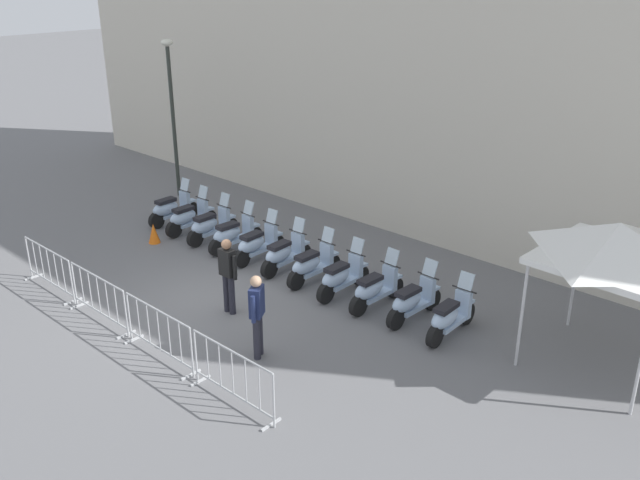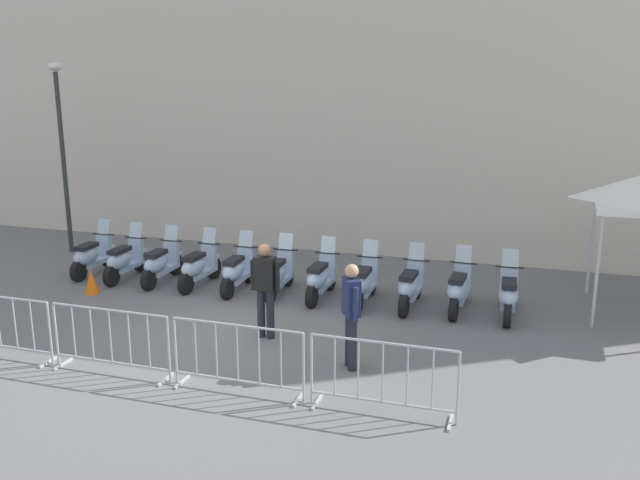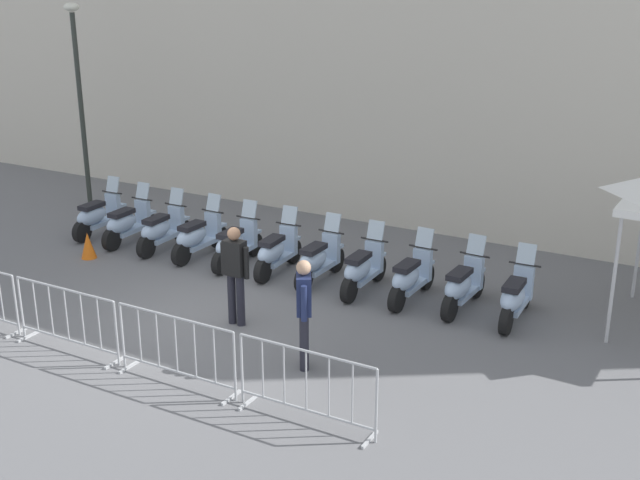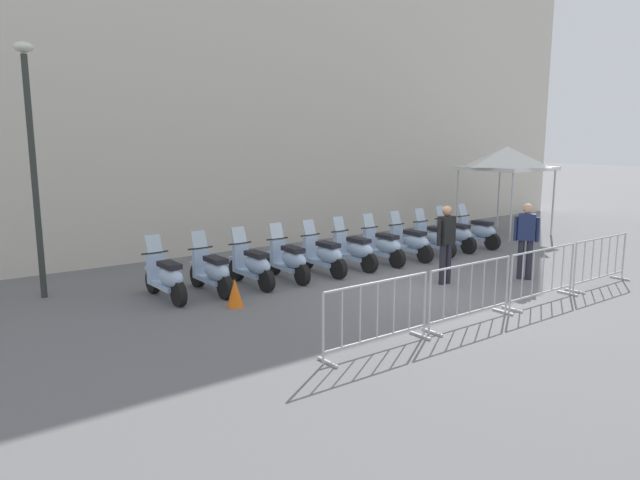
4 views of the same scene
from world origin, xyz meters
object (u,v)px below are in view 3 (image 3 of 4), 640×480
Objects in this scene: motorcycle_8 at (410,278)px; motorcycle_0 at (98,216)px; traffic_cone at (88,245)px; motorcycle_4 at (235,245)px; motorcycle_3 at (198,237)px; barrier_segment_2 at (176,351)px; motorcycle_7 at (362,269)px; motorcycle_1 at (128,223)px; barrier_segment_3 at (306,387)px; motorcycle_5 at (276,252)px; motorcycle_2 at (162,230)px; barrier_segment_1 at (67,320)px; motorcycle_6 at (318,260)px; motorcycle_10 at (515,297)px; officer_mid_plaza at (235,270)px; street_lamp at (79,84)px; motorcycle_9 at (462,286)px; officer_near_row_end at (304,308)px.

motorcycle_0 is at bearing -178.88° from motorcycle_8.
motorcycle_4 is at bearing 22.27° from traffic_cone.
barrier_segment_2 is (3.11, -4.33, 0.07)m from motorcycle_3.
traffic_cone is (-5.76, -1.27, -0.18)m from motorcycle_7.
motorcycle_1 is 0.83× the size of barrier_segment_3.
motorcycle_5 is 4.56m from barrier_segment_2.
motorcycle_2 is 2.86m from motorcycle_5.
barrier_segment_1 is 4.33m from barrier_segment_3.
motorcycle_3 is at bearing -178.04° from motorcycle_5.
motorcycle_6 is at bearing -178.10° from motorcycle_8.
motorcycle_10 is (3.80, 0.16, 0.00)m from motorcycle_6.
motorcycle_1 is at bearing 154.29° from officer_mid_plaza.
motorcycle_3 is at bearing 141.01° from barrier_segment_3.
barrier_segment_1 is 3.78× the size of traffic_cone.
barrier_segment_1 is (0.95, -4.40, 0.07)m from motorcycle_3.
motorcycle_2 is 1.90m from motorcycle_4.
motorcycle_0 is at bearing 157.77° from officer_mid_plaza.
street_lamp is (-8.62, 1.53, 2.59)m from motorcycle_7.
street_lamp is at bearing 172.63° from motorcycle_9.
motorcycle_1 is 1.00× the size of motorcycle_7.
street_lamp reaches higher than motorcycle_6.
barrier_segment_3 is 1.20× the size of officer_near_row_end.
street_lamp is (-10.51, 1.36, 2.59)m from motorcycle_9.
motorcycle_6 is 8.24m from street_lamp.
motorcycle_7 is (6.66, 0.09, 0.00)m from motorcycle_0.
motorcycle_10 is (7.60, 0.28, 0.00)m from motorcycle_2.
motorcycle_2 and motorcycle_6 have the same top height.
barrier_segment_2 is at bearing -178.36° from barrier_segment_3.
motorcycle_7 reaches higher than barrier_segment_2.
motorcycle_10 is 0.83× the size of barrier_segment_2.
barrier_segment_3 reaches higher than traffic_cone.
motorcycle_2 is at bearing 113.47° from barrier_segment_1.
motorcycle_2 is 5.70m from motorcycle_8.
barrier_segment_2 is at bearing -46.66° from motorcycle_2.
street_lamp is at bearing 171.25° from motorcycle_8.
motorcycle_1 and motorcycle_6 have the same top height.
street_lamp is at bearing 161.38° from motorcycle_3.
officer_mid_plaza is at bearing -27.41° from street_lamp.
street_lamp is (-3.86, 1.66, 2.59)m from motorcycle_2.
motorcycle_1 is at bearing -178.21° from motorcycle_8.
motorcycle_4 is 4.40m from barrier_segment_1.
motorcycle_5 is at bearing 2.00° from motorcycle_2.
motorcycle_8 is (4.75, 0.15, 0.00)m from motorcycle_3.
motorcycle_4 and motorcycle_8 have the same top height.
motorcycle_2 is 1.00× the size of officer_near_row_end.
traffic_cone is (-2.90, 3.21, -0.25)m from barrier_segment_1.
officer_mid_plaza reaches higher than motorcycle_3.
officer_near_row_end is (2.53, -3.04, 0.53)m from motorcycle_5.
barrier_segment_3 is at bearing 1.64° from barrier_segment_1.
traffic_cone is at bearing -169.29° from motorcycle_9.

